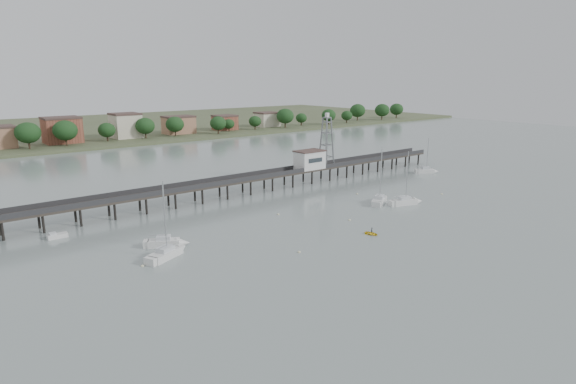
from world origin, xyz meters
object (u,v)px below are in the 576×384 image
object	(u,v)px
sailboat_b	(170,243)
sailboat_a	(171,252)
white_tender	(57,236)
sailboat_c	(380,200)
sailboat_d	(409,202)
lattice_tower	(327,142)
sailboat_e	(428,171)
yellow_dinghy	(372,234)
pier	(235,181)

from	to	relation	value
sailboat_b	sailboat_a	size ratio (longest dim) A/B	0.88
sailboat_b	white_tender	distance (m)	22.85
sailboat_c	sailboat_a	bearing A→B (deg)	152.01
sailboat_d	sailboat_b	bearing A→B (deg)	-170.17
white_tender	sailboat_b	bearing A→B (deg)	-48.29
sailboat_d	sailboat_c	xyz separation A→B (m)	(-3.76, 5.51, -0.00)
lattice_tower	sailboat_e	size ratio (longest dim) A/B	1.33
sailboat_a	white_tender	bearing A→B (deg)	96.24
sailboat_d	yellow_dinghy	distance (m)	25.73
pier	sailboat_e	distance (m)	64.63
lattice_tower	sailboat_a	distance (m)	69.58
sailboat_c	sailboat_a	distance (m)	55.27
sailboat_c	yellow_dinghy	world-z (taller)	sailboat_c
sailboat_b	white_tender	xyz separation A→B (m)	(-14.81, 17.40, -0.22)
sailboat_a	yellow_dinghy	size ratio (longest dim) A/B	4.99
white_tender	sailboat_c	bearing A→B (deg)	-15.45
pier	yellow_dinghy	xyz separation A→B (m)	(4.03, -42.37, -3.79)
white_tender	yellow_dinghy	distance (m)	59.86
lattice_tower	white_tender	size ratio (longest dim) A/B	4.36
lattice_tower	sailboat_d	size ratio (longest dim) A/B	1.15
sailboat_d	yellow_dinghy	xyz separation A→B (m)	(-23.86, -9.62, -0.64)
lattice_tower	white_tender	bearing A→B (deg)	-174.93
lattice_tower	white_tender	distance (m)	76.59
sailboat_c	lattice_tower	bearing A→B (deg)	45.61
yellow_dinghy	sailboat_e	bearing A→B (deg)	16.63
sailboat_d	sailboat_b	size ratio (longest dim) A/B	1.10
sailboat_b	sailboat_e	bearing A→B (deg)	36.94
lattice_tower	sailboat_e	xyz separation A→B (m)	(31.71, -13.07, -10.45)
pier	sailboat_d	distance (m)	43.12
white_tender	yellow_dinghy	world-z (taller)	yellow_dinghy
sailboat_b	yellow_dinghy	bearing A→B (deg)	1.37
sailboat_e	sailboat_a	xyz separation A→B (m)	(-94.34, -15.37, -0.01)
lattice_tower	sailboat_b	world-z (taller)	lattice_tower
lattice_tower	sailboat_d	bearing A→B (deg)	-96.30
pier	sailboat_c	bearing A→B (deg)	-48.46
sailboat_b	yellow_dinghy	world-z (taller)	sailboat_b
lattice_tower	sailboat_d	world-z (taller)	lattice_tower
sailboat_a	yellow_dinghy	bearing A→B (deg)	-46.06
pier	sailboat_a	bearing A→B (deg)	-137.58
sailboat_c	yellow_dinghy	bearing A→B (deg)	-172.27
sailboat_e	yellow_dinghy	distance (m)	66.04
lattice_tower	sailboat_e	distance (m)	35.86
yellow_dinghy	sailboat_c	bearing A→B (deg)	27.27
pier	white_tender	distance (m)	44.68
pier	sailboat_a	size ratio (longest dim) A/B	10.72
sailboat_e	sailboat_a	bearing A→B (deg)	-138.72
lattice_tower	sailboat_a	bearing A→B (deg)	-155.58
sailboat_a	white_tender	world-z (taller)	sailboat_a
sailboat_d	sailboat_a	size ratio (longest dim) A/B	0.96
sailboat_e	pier	bearing A→B (deg)	-159.66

